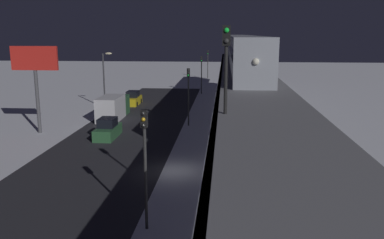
% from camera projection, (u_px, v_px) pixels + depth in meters
% --- Properties ---
extents(ground_plane, '(240.00, 240.00, 0.00)m').
position_uv_depth(ground_plane, '(173.00, 171.00, 30.40)').
color(ground_plane, white).
extents(avenue_asphalt, '(11.00, 92.69, 0.01)m').
position_uv_depth(avenue_asphalt, '(91.00, 169.00, 30.90)').
color(avenue_asphalt, '#28282D').
rests_on(avenue_asphalt, ground_plane).
extents(elevated_railway, '(5.00, 92.69, 6.48)m').
position_uv_depth(elevated_railway, '(251.00, 98.00, 28.78)').
color(elevated_railway, slate).
rests_on(elevated_railway, ground_plane).
extents(subway_train, '(2.94, 55.47, 3.40)m').
position_uv_depth(subway_train, '(241.00, 48.00, 52.98)').
color(subway_train, '#999EA8').
rests_on(subway_train, elevated_railway).
extents(rail_signal, '(0.36, 0.41, 4.00)m').
position_uv_depth(rail_signal, '(226.00, 54.00, 18.14)').
color(rail_signal, black).
rests_on(rail_signal, elevated_railway).
extents(sedan_yellow, '(1.91, 4.52, 1.97)m').
position_uv_depth(sedan_yellow, '(133.00, 99.00, 58.81)').
color(sedan_yellow, gold).
rests_on(sedan_yellow, ground_plane).
extents(sedan_green, '(1.80, 4.37, 1.97)m').
position_uv_depth(sedan_green, '(108.00, 130.00, 40.06)').
color(sedan_green, '#2D6038').
rests_on(sedan_green, ground_plane).
extents(box_truck, '(2.40, 7.40, 2.80)m').
position_uv_depth(box_truck, '(113.00, 107.00, 49.09)').
color(box_truck, '#2D6038').
rests_on(box_truck, ground_plane).
extents(traffic_light_near, '(0.32, 0.44, 6.40)m').
position_uv_depth(traffic_light_near, '(145.00, 152.00, 20.57)').
color(traffic_light_near, '#2D2D2D').
rests_on(traffic_light_near, ground_plane).
extents(traffic_light_mid, '(0.32, 0.44, 6.40)m').
position_uv_depth(traffic_light_mid, '(188.00, 88.00, 44.53)').
color(traffic_light_mid, '#2D2D2D').
rests_on(traffic_light_mid, ground_plane).
extents(traffic_light_far, '(0.32, 0.44, 6.40)m').
position_uv_depth(traffic_light_far, '(201.00, 69.00, 68.49)').
color(traffic_light_far, '#2D2D2D').
rests_on(traffic_light_far, ground_plane).
extents(traffic_light_distant, '(0.32, 0.44, 6.40)m').
position_uv_depth(traffic_light_distant, '(208.00, 60.00, 92.45)').
color(traffic_light_distant, '#2D2D2D').
rests_on(traffic_light_distant, ground_plane).
extents(commercial_billboard, '(4.80, 0.36, 8.90)m').
position_uv_depth(commercial_billboard, '(35.00, 67.00, 40.71)').
color(commercial_billboard, '#4C4C51').
rests_on(commercial_billboard, ground_plane).
extents(street_lamp_far, '(1.35, 0.44, 7.65)m').
position_uv_depth(street_lamp_far, '(105.00, 74.00, 54.75)').
color(street_lamp_far, '#38383D').
rests_on(street_lamp_far, ground_plane).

